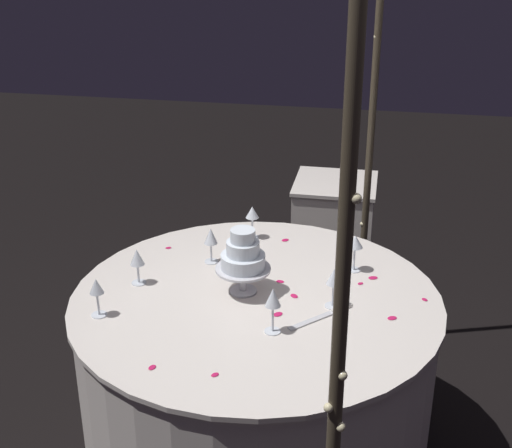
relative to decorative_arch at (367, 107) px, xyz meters
The scene contains 24 objects.
decorative_arch is the anchor object (origin of this frame).
main_table 1.24m from the decorative_arch, 90.17° to the right, with size 1.47×1.47×0.80m.
side_table 1.88m from the decorative_arch, behind, with size 0.47×0.47×0.77m.
tiered_cake 0.77m from the decorative_arch, 94.05° to the right, with size 0.22×0.22×0.27m.
wine_glass_0 1.10m from the decorative_arch, 91.38° to the right, with size 0.06×0.06×0.15m.
wine_glass_1 0.67m from the decorative_arch, 78.63° to the right, with size 0.06×0.06×0.16m.
wine_glass_2 1.18m from the decorative_arch, 75.34° to the right, with size 0.06×0.06×0.16m.
wine_glass_3 0.72m from the decorative_arch, behind, with size 0.07×0.07×0.16m.
wine_glass_4 0.95m from the decorative_arch, 112.52° to the right, with size 0.06×0.06×0.16m.
wine_glass_5 0.75m from the decorative_arch, 49.73° to the right, with size 0.06×0.06×0.18m.
wine_glass_6 0.99m from the decorative_arch, 136.89° to the right, with size 0.06×0.06×0.16m.
cake_knife 0.79m from the decorative_arch, 47.60° to the right, with size 0.23×0.22×0.01m.
rose_petal_0 1.21m from the decorative_arch, 112.69° to the right, with size 0.03×0.02×0.00m, color #C61951.
rose_petal_1 0.85m from the decorative_arch, 114.12° to the right, with size 0.03×0.02×0.00m, color #C61951.
rose_petal_2 0.82m from the decorative_arch, 97.67° to the right, with size 0.04×0.03×0.00m, color #C61951.
rose_petal_3 1.01m from the decorative_arch, 146.98° to the right, with size 0.04×0.03×0.00m, color #C61951.
rose_petal_4 0.80m from the decorative_arch, behind, with size 0.03×0.02×0.00m, color #C61951.
rose_petal_5 0.82m from the decorative_arch, 165.18° to the left, with size 0.04×0.03×0.00m, color #C61951.
rose_petal_6 1.14m from the decorative_arch, 50.28° to the right, with size 0.03×0.02×0.00m, color #C61951.
rose_petal_7 1.03m from the decorative_arch, 38.49° to the right, with size 0.03×0.02×0.00m, color #C61951.
rose_petal_8 0.80m from the decorative_arch, 66.43° to the left, with size 0.04×0.03×0.00m, color #C61951.
rose_petal_9 0.83m from the decorative_arch, 110.16° to the left, with size 0.03×0.02×0.00m, color #C61951.
rose_petal_10 0.84m from the decorative_arch, 67.30° to the right, with size 0.04×0.03×0.00m, color #C61951.
rose_petal_11 0.98m from the decorative_arch, 109.16° to the right, with size 0.03×0.02×0.00m, color #C61951.
Camera 1 is at (2.39, 0.45, 2.20)m, focal length 49.64 mm.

